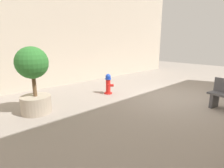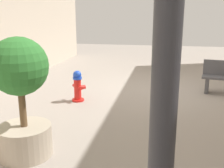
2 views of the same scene
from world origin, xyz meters
TOP-DOWN VIEW (x-y plane):
  - ground_plane at (0.00, 0.00)m, footprint 23.40×23.40m
  - fire_hydrant at (2.19, 1.45)m, footprint 0.37×0.37m
  - planter_tree at (2.14, 4.35)m, footprint 0.91×0.91m

SIDE VIEW (x-z plane):
  - ground_plane at x=0.00m, z-range 0.00..0.00m
  - fire_hydrant at x=2.19m, z-range 0.00..0.82m
  - planter_tree at x=2.14m, z-range 0.10..2.05m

